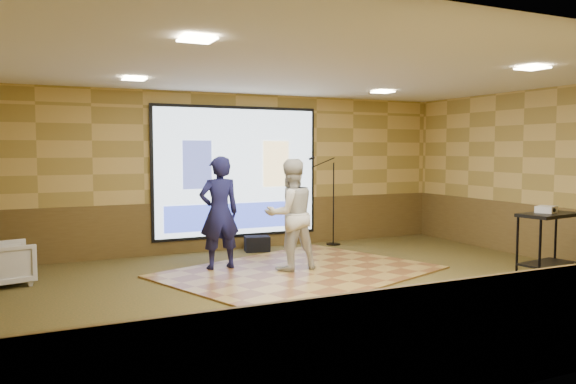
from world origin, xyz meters
name	(u,v)px	position (x,y,z in m)	size (l,w,h in m)	color
ground	(323,289)	(0.00, 0.00, 0.00)	(9.00, 9.00, 0.00)	#2C391A
room_shell	(324,138)	(0.00, 0.00, 2.09)	(9.04, 7.04, 3.02)	tan
wainscot_back	(237,225)	(0.00, 3.48, 0.47)	(9.00, 0.04, 0.95)	#513D1B
wainscot_front	(528,327)	(0.00, -3.48, 0.47)	(9.00, 0.04, 0.95)	#513D1B
wainscot_right	(551,234)	(4.48, 0.00, 0.47)	(0.04, 7.00, 0.95)	#513D1B
projector_screen	(237,173)	(0.00, 3.44, 1.47)	(3.32, 0.06, 2.52)	black
downlight_nw	(134,79)	(-2.20, 1.80, 2.97)	(0.32, 0.32, 0.02)	beige
downlight_ne	(383,92)	(2.20, 1.80, 2.97)	(0.32, 0.32, 0.02)	beige
downlight_sw	(197,39)	(-2.20, -1.50, 2.97)	(0.32, 0.32, 0.02)	beige
downlight_se	(532,68)	(2.20, -1.50, 2.97)	(0.32, 0.32, 0.02)	beige
dance_floor	(300,272)	(0.15, 1.05, 0.01)	(3.94, 3.00, 0.03)	olive
player_left	(219,213)	(-0.92, 1.78, 0.93)	(0.66, 0.43, 1.80)	#161745
player_right	(290,215)	(0.07, 1.21, 0.91)	(0.85, 0.67, 1.76)	beige
av_table	(548,233)	(3.24, -0.97, 0.71)	(0.95, 0.50, 1.00)	black
projector	(546,209)	(3.25, -0.91, 1.05)	(0.29, 0.24, 0.10)	silver
mic_stand	(331,221)	(1.87, 3.09, 0.49)	(0.71, 0.29, 1.80)	black
banquet_chair	(7,264)	(-3.98, 2.10, 0.31)	(0.67, 0.69, 0.63)	gray
duffel_bag	(257,244)	(0.25, 3.06, 0.14)	(0.46, 0.31, 0.29)	black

